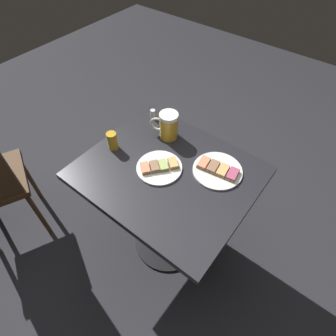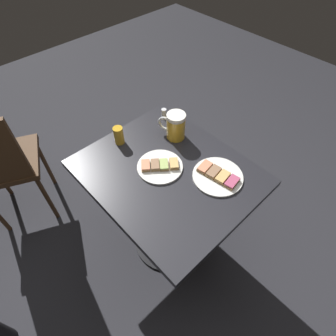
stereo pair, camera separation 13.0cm
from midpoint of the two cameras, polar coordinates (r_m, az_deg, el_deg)
The scene contains 7 objects.
ground_plane at distance 1.92m, azimuth -2.00°, elevation -14.56°, with size 6.00×6.00×0.00m, color #28282D.
cafe_table at distance 1.44m, azimuth -2.59°, elevation -4.72°, with size 0.81×0.68×0.72m.
plate_near at distance 1.32m, azimuth -4.62°, elevation 0.05°, with size 0.22×0.22×0.03m.
plate_far at distance 1.31m, azimuth 7.39°, elevation -0.54°, with size 0.24×0.24×0.03m.
beer_mug at distance 1.43m, azimuth -2.63°, elevation 8.57°, with size 0.15×0.10×0.15m.
beer_glass_small at distance 1.42m, azimuth -13.93°, elevation 5.28°, with size 0.05×0.05×0.10m, color gold.
salt_shaker at distance 1.58m, azimuth -5.50°, elevation 10.87°, with size 0.03×0.03×0.05m, color silver.
Camera 1 is at (0.52, -0.67, 1.72)m, focal length 29.69 mm.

